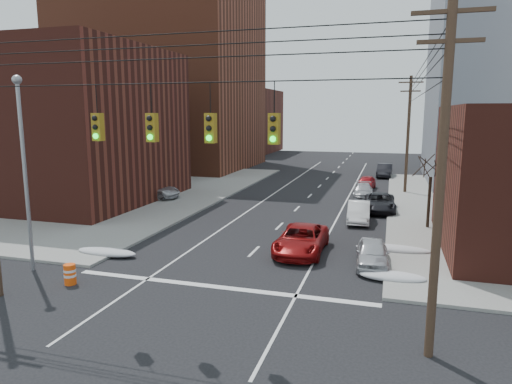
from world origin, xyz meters
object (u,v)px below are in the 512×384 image
Objects in this scene: parked_car_c at (380,203)px; parked_car_d at (363,191)px; lot_car_d at (116,190)px; parked_car_f at (384,170)px; lot_car_a at (120,190)px; lot_car_c at (42,199)px; parked_car_a at (372,253)px; parked_car_b at (359,212)px; lot_car_b at (152,190)px; parked_car_e at (366,183)px; construction_barrel at (70,274)px; red_pickup at (301,240)px.

parked_car_c is 1.18× the size of parked_car_d.
parked_car_f is at bearing -58.02° from lot_car_d.
lot_car_a reaches higher than parked_car_d.
parked_car_c is 1.20× the size of lot_car_d.
lot_car_a reaches higher than lot_car_c.
parked_car_b is at bearing 94.64° from parked_car_a.
lot_car_a is at bearing -133.14° from parked_car_f.
lot_car_a reaches higher than lot_car_b.
parked_car_e is 32.43m from construction_barrel.
parked_car_d is at bearing -94.36° from parked_car_f.
lot_car_d is (-21.13, -11.83, 0.19)m from parked_car_e.
red_pickup is 11.83m from construction_barrel.
parked_car_a reaches higher than construction_barrel.
parked_car_e is 24.22m from lot_car_d.
lot_car_a is (-22.10, -22.11, 0.13)m from parked_car_f.
parked_car_f is 1.03× the size of lot_car_a.
red_pickup is at bearing -125.86° from lot_car_b.
construction_barrel is at bearing -156.99° from parked_car_a.
lot_car_b reaches higher than parked_car_b.
construction_barrel is (-11.30, -25.58, -0.14)m from parked_car_d.
parked_car_f is (3.84, 32.70, 0.04)m from red_pickup.
parked_car_f is (1.60, 14.72, 0.17)m from parked_car_d.
parked_car_a is 33.90m from parked_car_f.
parked_car_b is 4.26m from parked_car_c.
red_pickup is 1.36× the size of parked_car_a.
lot_car_b is 1.20× the size of lot_car_d.
parked_car_f is at bearing 72.25° from construction_barrel.
lot_car_c is (-6.66, -5.90, -0.08)m from lot_car_b.
lot_car_a is at bearing 148.57° from parked_car_a.
parked_car_a reaches higher than parked_car_d.
red_pickup is at bearing -109.56° from parked_car_c.
parked_car_b is 1.08× the size of parked_car_e.
lot_car_c reaches higher than construction_barrel.
construction_barrel is at bearing -163.82° from lot_car_d.
red_pickup reaches higher than parked_car_a.
parked_car_f is at bearing -42.10° from lot_car_b.
construction_barrel is (-9.06, -7.60, -0.27)m from red_pickup.
lot_car_a reaches higher than red_pickup.
lot_car_d is (-0.63, 0.39, -0.05)m from lot_car_a.
construction_barrel is at bearing -124.70° from lot_car_c.
parked_car_c is at bearing -65.47° from lot_car_c.
parked_car_d is 21.80m from lot_car_a.
lot_car_c is (-24.59, -12.19, 0.15)m from parked_car_d.
lot_car_b is 3.28m from lot_car_d.
parked_car_a is 9.58m from parked_car_b.
lot_car_d is at bearing 52.19° from lot_car_a.
parked_car_e is 21.10m from lot_car_b.
parked_car_f is 42.31m from construction_barrel.
lot_car_c is at bearing 134.58° from lot_car_d.
lot_car_a is at bearing 114.04° from lot_car_b.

